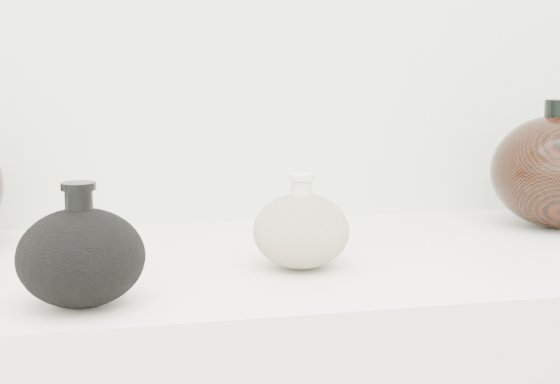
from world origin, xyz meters
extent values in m
cube|color=silver|center=(0.00, 0.95, 0.89)|extent=(1.20, 0.50, 0.03)
ellipsoid|color=black|center=(-0.22, 0.78, 0.95)|extent=(0.13, 0.13, 0.10)
cylinder|color=black|center=(-0.22, 0.78, 1.01)|extent=(0.03, 0.03, 0.03)
cylinder|color=black|center=(-0.22, 0.78, 1.02)|extent=(0.04, 0.04, 0.01)
ellipsoid|color=#C2B893|center=(0.04, 0.88, 0.95)|extent=(0.15, 0.15, 0.09)
cylinder|color=beige|center=(0.04, 0.88, 1.00)|extent=(0.03, 0.03, 0.03)
cylinder|color=beige|center=(0.04, 0.88, 1.01)|extent=(0.04, 0.04, 0.01)
ellipsoid|color=black|center=(0.49, 1.04, 0.99)|extent=(0.26, 0.26, 0.17)
camera|label=1|loc=(-0.19, -0.02, 1.14)|focal=50.00mm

